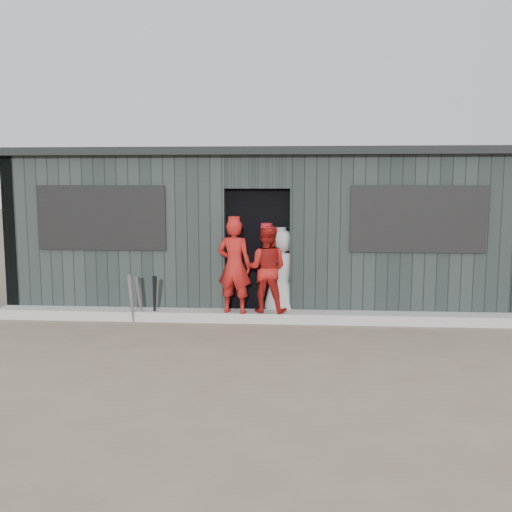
# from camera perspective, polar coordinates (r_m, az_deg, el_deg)

# --- Properties ---
(ground) EXTENTS (80.00, 80.00, 0.00)m
(ground) POSITION_cam_1_polar(r_m,az_deg,el_deg) (6.95, -1.07, -10.07)
(ground) COLOR brown
(ground) RESTS_ON ground
(curb) EXTENTS (8.00, 0.36, 0.15)m
(curb) POSITION_cam_1_polar(r_m,az_deg,el_deg) (8.69, 0.01, -6.05)
(curb) COLOR #A3A39E
(curb) RESTS_ON ground
(bat_left) EXTENTS (0.07, 0.21, 0.75)m
(bat_left) POSITION_cam_1_polar(r_m,az_deg,el_deg) (8.71, -12.36, -4.15)
(bat_left) COLOR gray
(bat_left) RESTS_ON ground
(bat_mid) EXTENTS (0.14, 0.21, 0.72)m
(bat_mid) POSITION_cam_1_polar(r_m,az_deg,el_deg) (8.79, -11.60, -4.15)
(bat_mid) COLOR slate
(bat_mid) RESTS_ON ground
(bat_right) EXTENTS (0.16, 0.33, 0.72)m
(bat_right) POSITION_cam_1_polar(r_m,az_deg,el_deg) (8.71, -10.10, -4.21)
(bat_right) COLOR black
(bat_right) RESTS_ON ground
(player_red_left) EXTENTS (0.58, 0.44, 1.42)m
(player_red_left) POSITION_cam_1_polar(r_m,az_deg,el_deg) (8.48, -2.19, -0.99)
(player_red_left) COLOR #A41814
(player_red_left) RESTS_ON curb
(player_red_right) EXTENTS (0.70, 0.58, 1.31)m
(player_red_right) POSITION_cam_1_polar(r_m,az_deg,el_deg) (8.54, 1.04, -1.28)
(player_red_right) COLOR #A21713
(player_red_right) RESTS_ON curb
(player_grey_back) EXTENTS (0.74, 0.55, 1.38)m
(player_grey_back) POSITION_cam_1_polar(r_m,az_deg,el_deg) (8.86, 2.45, -1.73)
(player_grey_back) COLOR #A5A5A5
(player_grey_back) RESTS_ON ground
(dugout) EXTENTS (8.30, 3.30, 2.62)m
(dugout) POSITION_cam_1_polar(r_m,az_deg,el_deg) (10.17, 0.68, 2.80)
(dugout) COLOR black
(dugout) RESTS_ON ground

